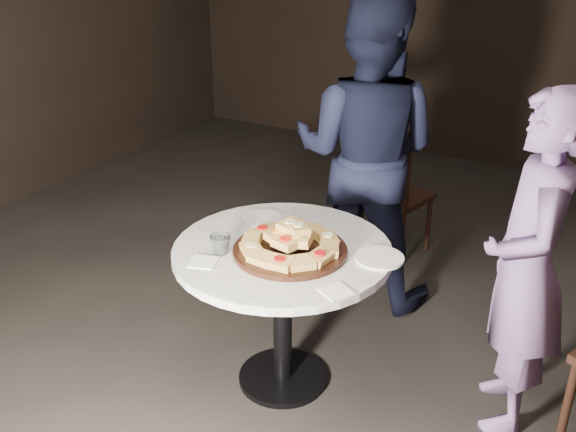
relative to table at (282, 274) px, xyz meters
The scene contains 12 objects.
floor 0.59m from the table, ahead, with size 7.00×7.00×0.00m, color black.
table is the anchor object (origin of this frame).
serving_board 0.16m from the table, 26.39° to the right, with size 0.49×0.49×0.02m, color black.
focaccia_pile 0.20m from the table, 23.38° to the right, with size 0.44×0.43×0.12m.
plate_left 0.33m from the table, 138.70° to the left, with size 0.19×0.19×0.01m, color white.
plate_right 0.44m from the table, 15.05° to the left, with size 0.21×0.21×0.01m, color white.
water_glass 0.32m from the table, 138.35° to the right, with size 0.09×0.09×0.08m, color silver.
napkin_near 0.38m from the table, 127.92° to the right, with size 0.11×0.11×0.01m, color white.
napkin_far 0.44m from the table, 30.68° to the right, with size 0.11×0.11×0.01m, color white.
chair_far 1.44m from the table, 91.55° to the left, with size 0.44×0.45×0.78m.
diner_navy 0.98m from the table, 91.26° to the left, with size 0.83×0.65×1.71m, color black.
diner_teal 1.02m from the table, 16.89° to the left, with size 0.54×0.36×1.48m, color #7B639D.
Camera 1 is at (1.14, -2.13, 2.02)m, focal length 40.00 mm.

